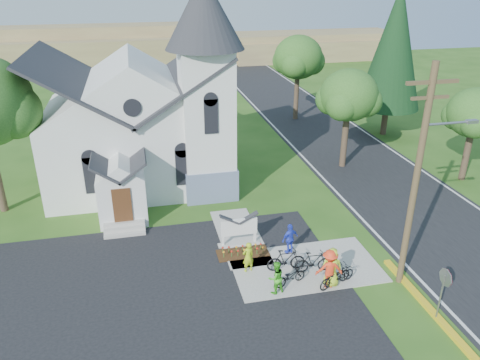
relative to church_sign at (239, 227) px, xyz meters
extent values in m
plane|color=#2B5317|center=(1.20, -3.20, -1.03)|extent=(120.00, 120.00, 0.00)
cube|color=black|center=(-5.80, -5.20, -1.02)|extent=(20.00, 16.00, 0.02)
cube|color=black|center=(11.20, 11.80, -1.02)|extent=(8.00, 90.00, 0.02)
cube|color=#9D978E|center=(2.70, -2.70, -1.00)|extent=(7.00, 4.00, 0.05)
cube|color=white|center=(-4.80, 9.80, 1.47)|extent=(11.00, 9.00, 5.00)
cube|color=slate|center=(-0.50, 6.50, -0.03)|extent=(3.20, 3.20, 2.00)
cube|color=white|center=(-0.50, 6.50, 3.47)|extent=(3.00, 3.00, 9.00)
cone|color=#292A2F|center=(-0.50, 6.50, 9.97)|extent=(4.50, 4.50, 4.00)
cube|color=white|center=(-5.80, 4.10, 0.37)|extent=(2.60, 2.40, 2.80)
cube|color=#4E2C16|center=(-5.80, 2.87, 0.47)|extent=(1.00, 0.10, 2.00)
cube|color=#9D978E|center=(0.00, 0.00, -0.98)|extent=(2.20, 0.40, 0.10)
cube|color=white|center=(-0.85, 0.00, -0.48)|extent=(0.12, 0.12, 1.00)
cube|color=white|center=(0.85, 0.00, -0.48)|extent=(0.12, 0.12, 1.00)
cube|color=white|center=(0.00, 0.00, 0.02)|extent=(1.90, 0.14, 0.90)
cube|color=#341E0E|center=(0.00, -0.90, -0.99)|extent=(2.60, 1.10, 0.07)
cylinder|color=#4D3A26|center=(6.50, -4.70, 3.97)|extent=(0.28, 0.28, 10.00)
cube|color=#4D3A26|center=(6.50, -4.70, 8.17)|extent=(2.20, 0.14, 0.14)
cube|color=#4D3A26|center=(6.50, -4.70, 7.57)|extent=(1.60, 0.12, 0.12)
cylinder|color=gray|center=(7.60, -4.70, 6.47)|extent=(2.20, 0.10, 0.10)
cube|color=gray|center=(8.60, -4.70, 6.47)|extent=(0.50, 0.22, 0.14)
cylinder|color=gray|center=(6.60, -7.40, 0.07)|extent=(0.07, 0.07, 2.20)
cylinder|color=#B21414|center=(6.65, -7.40, 1.07)|extent=(0.04, 0.76, 0.76)
cylinder|color=#3B2A20|center=(9.70, 8.80, 1.00)|extent=(0.44, 0.44, 4.05)
ellipsoid|color=#29541C|center=(9.70, 8.80, 4.22)|extent=(4.00, 4.00, 3.60)
cylinder|color=#3B2A20|center=(10.20, 20.80, 1.22)|extent=(0.44, 0.44, 4.50)
ellipsoid|color=#29541C|center=(10.20, 20.80, 4.79)|extent=(4.40, 4.40, 3.96)
cylinder|color=#3B2A20|center=(16.70, 4.80, 0.77)|extent=(0.44, 0.44, 3.60)
ellipsoid|color=#29541C|center=(16.70, 4.80, 3.65)|extent=(3.60, 3.60, 3.24)
cylinder|color=#3B2A20|center=(16.20, 14.80, 0.17)|extent=(0.50, 0.50, 2.40)
cone|color=black|center=(16.20, 14.80, 6.37)|extent=(5.20, 5.20, 10.00)
cube|color=olive|center=(7.20, 52.80, 0.97)|extent=(60.00, 8.00, 4.00)
cube|color=olive|center=(-8.80, 54.80, 1.77)|extent=(30.00, 6.00, 5.60)
cube|color=olive|center=(23.20, 50.80, 0.47)|extent=(25.00, 6.00, 3.00)
imported|color=#ACCF18|center=(-0.10, -2.43, -0.20)|extent=(0.64, 0.50, 1.56)
imported|color=black|center=(1.53, -3.86, -0.56)|extent=(1.69, 1.04, 0.84)
imported|color=green|center=(0.70, -4.27, -0.20)|extent=(0.88, 0.76, 1.56)
imported|color=black|center=(1.66, -2.75, -0.42)|extent=(1.88, 0.58, 1.12)
imported|color=blue|center=(2.30, -1.37, -0.16)|extent=(1.03, 0.71, 1.62)
imported|color=black|center=(3.43, -4.40, -0.50)|extent=(1.93, 1.28, 0.96)
imported|color=#F93C1B|center=(3.14, -4.37, -0.04)|extent=(1.30, 0.87, 1.87)
imported|color=black|center=(2.88, -3.17, -0.43)|extent=(1.85, 0.65, 1.09)
imported|color=#C6EA2B|center=(3.27, -4.30, -0.03)|extent=(1.06, 0.84, 1.89)
imported|color=black|center=(3.69, -4.29, -0.53)|extent=(1.78, 1.10, 0.89)
camera|label=1|loc=(-4.54, -20.35, 12.07)|focal=35.00mm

